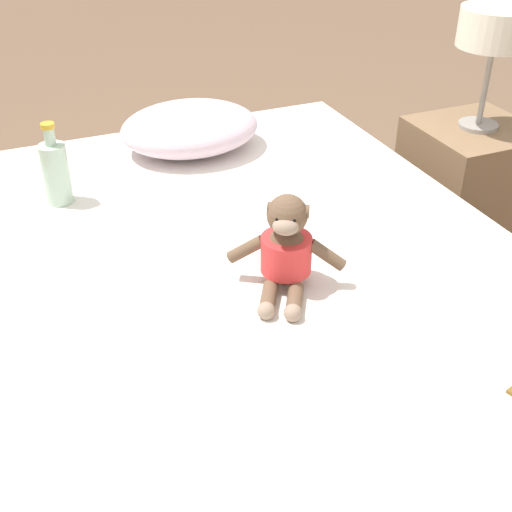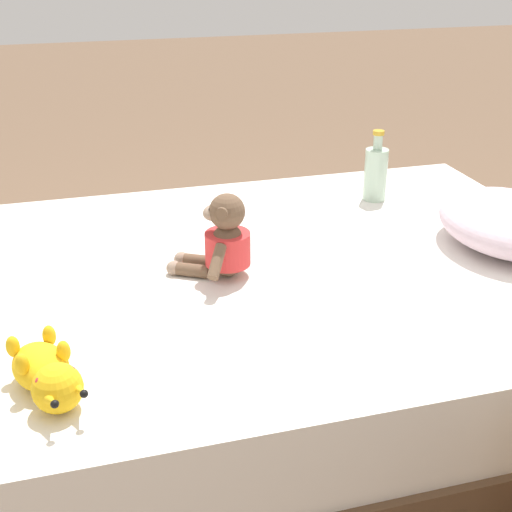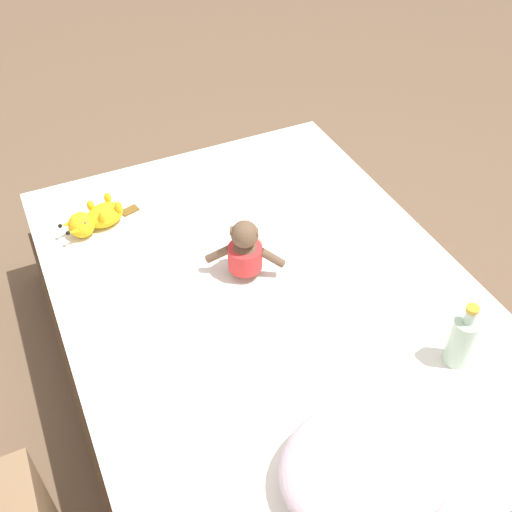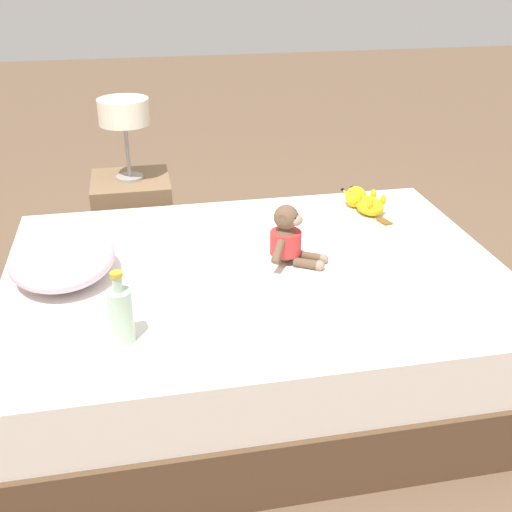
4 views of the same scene
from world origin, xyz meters
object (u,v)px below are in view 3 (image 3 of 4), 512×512
bed (268,338)px  plush_monkey (245,252)px  plush_yellow_creature (95,219)px  glass_bottle (461,340)px  pillow (366,465)px

bed → plush_monkey: size_ratio=7.46×
plush_monkey → plush_yellow_creature: plush_monkey is taller
plush_monkey → plush_yellow_creature: bearing=-47.3°
plush_yellow_creature → glass_bottle: bearing=127.9°
plush_yellow_creature → glass_bottle: 1.40m
pillow → glass_bottle: bearing=-155.7°
plush_yellow_creature → glass_bottle: size_ratio=1.33×
plush_monkey → plush_yellow_creature: size_ratio=0.81×
plush_yellow_creature → bed: bearing=127.4°
bed → glass_bottle: (-0.40, 0.50, 0.34)m
glass_bottle → pillow: bearing=24.3°
plush_monkey → glass_bottle: glass_bottle is taller
plush_yellow_creature → glass_bottle: (-0.86, 1.10, 0.05)m
pillow → plush_monkey: (-0.04, -0.85, 0.02)m
plush_yellow_creature → pillow: bearing=106.4°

